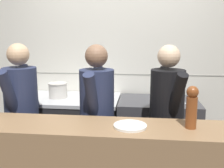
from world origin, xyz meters
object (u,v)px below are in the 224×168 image
Objects in this scene: oven_range at (70,133)px; chefs_knife at (173,104)px; stock_pot at (58,90)px; chef_sous at (97,119)px; mixing_bowl_steel at (162,96)px; chef_head_cook at (22,115)px; plated_dish_appetiser at (130,126)px; chef_line at (166,119)px; pepper_mill at (192,106)px.

chefs_knife is (1.23, -0.15, 0.45)m from oven_range.
oven_range is 5.19× the size of stock_pot.
oven_range is at bearing 126.66° from chef_sous.
chef_sous is (0.60, -0.68, -0.12)m from stock_pot.
chef_head_cook is at bearing -152.99° from mixing_bowl_steel.
chef_sous is at bearing -144.69° from chefs_knife.
chefs_knife is at bearing -61.31° from mixing_bowl_steel.
plated_dish_appetiser reaches higher than oven_range.
chef_line is (1.25, -0.59, -0.12)m from stock_pot.
oven_range is 4.92× the size of plated_dish_appetiser.
chef_line is (1.12, -0.60, 0.42)m from oven_range.
stock_pot is at bearing 128.49° from plated_dish_appetiser.
oven_range is at bearing 5.15° from stock_pot.
pepper_mill is (1.24, -1.15, 0.71)m from oven_range.
chef_head_cook is 0.76m from chef_sous.
chefs_knife is at bearing 58.35° from chef_line.
chef_line is (0.65, 0.09, -0.00)m from chef_sous.
plated_dish_appetiser is 0.47m from pepper_mill.
chef_line reaches higher than oven_range.
oven_range is 0.56m from stock_pot.
pepper_mill is at bearing -89.41° from chefs_knife.
stock_pot is 0.74× the size of pepper_mill.
oven_range is at bearing 134.14° from chef_line.
chef_head_cook is at bearing -103.54° from stock_pot.
mixing_bowl_steel is at bearing 72.39° from chef_line.
chefs_knife is at bearing 67.32° from plated_dish_appetiser.
pepper_mill is 0.94m from chef_sous.
chefs_knife is 1.61m from chef_head_cook.
chef_line reaches higher than mixing_bowl_steel.
plated_dish_appetiser is 0.16× the size of chef_line.
stock_pot is 0.68m from chef_head_cook.
chef_line is at bearing -25.19° from stock_pot.
chef_line is at bearing 10.79° from chef_sous.
chef_head_cook is (-1.52, -0.51, -0.03)m from chefs_knife.
pepper_mill reaches higher than chefs_knife.
chef_sous is 0.66m from chef_line.
chef_sous reaches higher than oven_range.
chef_sous is (0.76, -0.03, -0.00)m from chef_head_cook.
mixing_bowl_steel is at bearing 118.69° from chefs_knife.
plated_dish_appetiser is at bearing -136.42° from chef_line.
oven_range is 4.28× the size of mixing_bowl_steel.
chef_line is at bearing 61.28° from plated_dish_appetiser.
mixing_bowl_steel is 0.99m from chef_sous.
pepper_mill is at bearing -95.30° from chef_line.
stock_pot is 1.79m from pepper_mill.
chef_line is at bearing -103.96° from chefs_knife.
chef_head_cook reaches higher than chef_sous.
chef_line is at bearing -89.92° from mixing_bowl_steel.
mixing_bowl_steel is 0.18× the size of chef_head_cook.
chef_sous is at bearing 170.47° from chef_line.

